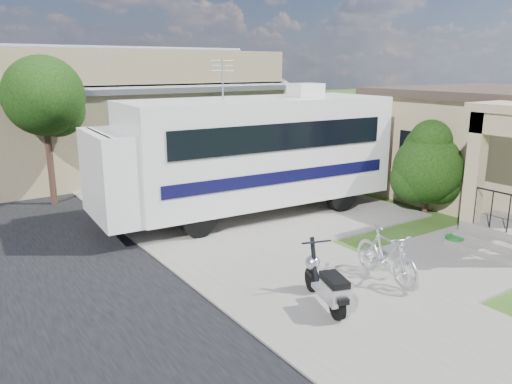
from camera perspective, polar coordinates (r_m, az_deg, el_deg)
ground at (r=10.88m, az=9.72°, el=-9.01°), size 120.00×120.00×0.00m
sidewalk_slab at (r=18.65m, az=-14.32°, el=0.73°), size 4.00×80.00×0.06m
driveway_slab at (r=15.03m, az=2.05°, el=-2.09°), size 7.00×6.00×0.05m
walk_slab at (r=12.48m, az=23.08°, el=-6.75°), size 4.00×3.00×0.05m
warehouse at (r=22.36m, az=-15.73°, el=7.93°), size 12.50×8.40×5.04m
street_tree_a at (r=16.56m, az=-22.77°, el=9.69°), size 2.44×2.40×4.58m
motorhome at (r=14.28m, az=-0.94°, el=4.72°), size 8.72×3.21×4.40m
shrub at (r=15.50m, az=19.05°, el=2.91°), size 2.25×2.15×2.76m
scooter at (r=9.09m, az=8.12°, el=-10.46°), size 0.81×1.60×1.08m
bicycle at (r=10.37m, az=14.64°, el=-7.29°), size 0.70×1.82×1.06m
garden_hose at (r=13.12m, az=21.69°, el=-5.29°), size 0.43×0.43×0.19m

